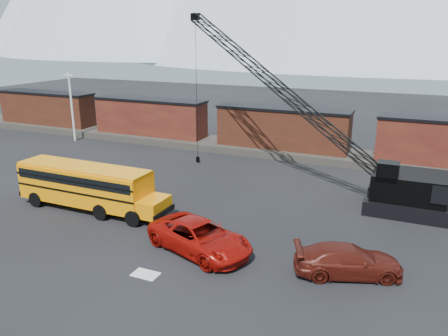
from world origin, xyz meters
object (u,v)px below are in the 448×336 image
(red_pickup, at_px, (200,237))
(school_bus, at_px, (89,186))
(maroon_suv, at_px, (348,261))
(crawler_crane, at_px, (281,89))

(red_pickup, bearing_deg, school_bus, 95.35)
(maroon_suv, distance_m, crawler_crane, 16.56)
(red_pickup, bearing_deg, crawler_crane, 17.57)
(school_bus, relative_size, crawler_crane, 0.52)
(school_bus, bearing_deg, crawler_crane, 47.39)
(school_bus, distance_m, maroon_suv, 18.19)
(red_pickup, bearing_deg, maroon_suv, -64.96)
(school_bus, xyz_separation_m, red_pickup, (9.97, -2.45, -0.89))
(maroon_suv, height_order, crawler_crane, crawler_crane)
(crawler_crane, bearing_deg, school_bus, -132.61)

